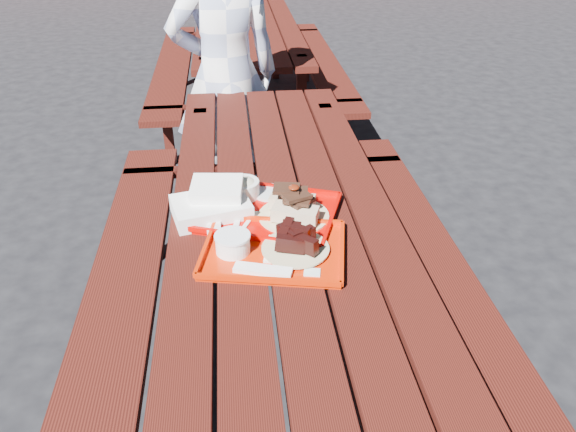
% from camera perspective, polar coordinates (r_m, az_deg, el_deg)
% --- Properties ---
extents(ground, '(60.00, 60.00, 0.00)m').
position_cam_1_polar(ground, '(2.34, -0.41, -15.36)').
color(ground, black).
rests_on(ground, ground).
extents(picnic_table_near, '(1.41, 2.40, 0.75)m').
position_cam_1_polar(picnic_table_near, '(1.97, -0.47, -4.17)').
color(picnic_table_near, '#3D110B').
rests_on(picnic_table_near, ground).
extents(picnic_table_far, '(1.41, 2.40, 0.75)m').
position_cam_1_polar(picnic_table_far, '(4.55, -4.16, 16.78)').
color(picnic_table_far, '#3D110B').
rests_on(picnic_table_far, ground).
extents(near_tray, '(0.52, 0.46, 0.14)m').
position_cam_1_polar(near_tray, '(1.84, -1.88, 1.20)').
color(near_tray, '#B30400').
rests_on(near_tray, picnic_table_near).
extents(far_tray, '(0.46, 0.39, 0.07)m').
position_cam_1_polar(far_tray, '(1.65, -1.71, -3.30)').
color(far_tray, '#BE2003').
rests_on(far_tray, picnic_table_near).
extents(white_cloth, '(0.28, 0.23, 0.10)m').
position_cam_1_polar(white_cloth, '(1.85, -7.66, 1.34)').
color(white_cloth, white).
rests_on(white_cloth, picnic_table_near).
extents(person, '(0.64, 0.48, 1.60)m').
position_cam_1_polar(person, '(3.05, -6.35, 13.94)').
color(person, '#9CAAD1').
rests_on(person, ground).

